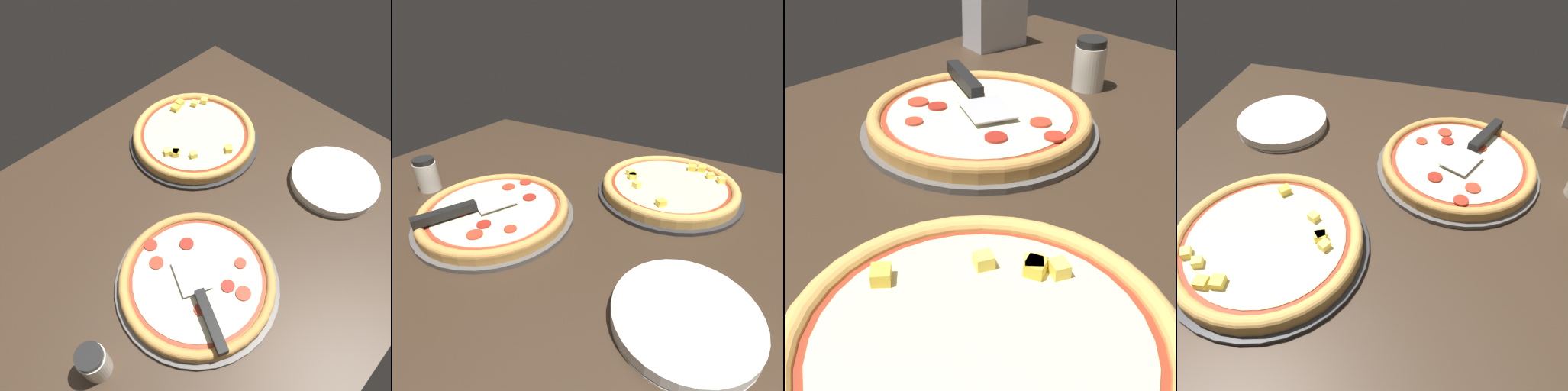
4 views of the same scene
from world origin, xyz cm
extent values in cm
cube|color=#38281C|center=(0.00, 0.00, -1.80)|extent=(133.07, 102.58, 3.60)
cylinder|color=#565451|center=(-8.13, -12.67, 0.50)|extent=(37.81, 37.81, 1.00)
cylinder|color=#C68E47|center=(-8.13, -12.67, 1.89)|extent=(35.54, 35.54, 1.79)
torus|color=#C68E47|center=(-8.13, -12.67, 2.79)|extent=(35.54, 35.54, 2.20)
cylinder|color=#A33823|center=(-8.13, -12.67, 2.86)|extent=(30.89, 30.89, 0.15)
cylinder|color=beige|center=(-8.13, -12.67, 2.99)|extent=(29.14, 29.14, 0.40)
cylinder|color=#B73823|center=(-3.74, -22.53, 3.39)|extent=(3.41, 3.41, 0.40)
cylinder|color=#B73823|center=(1.33, -17.29, 3.39)|extent=(2.74, 2.74, 0.40)
cylinder|color=maroon|center=(-4.86, -18.99, 3.39)|extent=(3.07, 3.07, 0.40)
cylinder|color=#B73823|center=(-12.20, -3.50, 3.39)|extent=(3.33, 3.33, 0.40)
cylinder|color=#AD2D1E|center=(-12.94, -18.37, 3.39)|extent=(2.79, 2.79, 0.40)
cylinder|color=#AD2D1E|center=(-10.10, 0.92, 3.39)|extent=(3.15, 3.15, 0.40)
cylinder|color=maroon|center=(-3.81, -4.86, 3.39)|extent=(3.35, 3.35, 0.40)
cylinder|color=#2D2D30|center=(24.27, 20.64, 0.50)|extent=(38.85, 38.85, 1.00)
cylinder|color=tan|center=(24.27, 20.64, 2.00)|extent=(36.51, 36.51, 2.01)
torus|color=tan|center=(24.27, 20.64, 3.01)|extent=(36.51, 36.51, 2.44)
cylinder|color=maroon|center=(24.27, 20.64, 3.08)|extent=(31.74, 31.74, 0.15)
cylinder|color=beige|center=(24.27, 20.64, 3.21)|extent=(29.94, 29.94, 0.40)
cube|color=#F4D64C|center=(14.29, 17.93, 4.16)|extent=(2.79, 2.78, 1.50)
cube|color=#F9E05B|center=(12.85, 19.97, 4.16)|extent=(2.42, 2.53, 1.50)
cube|color=#F9E05B|center=(33.10, 29.34, 4.16)|extent=(2.36, 2.35, 1.50)
cube|color=yellow|center=(30.03, 32.79, 4.16)|extent=(2.41, 2.28, 1.50)
cube|color=yellow|center=(27.42, 31.98, 4.16)|extent=(2.61, 2.63, 1.50)
cube|color=#F9E05B|center=(36.22, 28.07, 4.16)|extent=(2.51, 2.61, 1.50)
cube|color=yellow|center=(14.38, 18.22, 4.16)|extent=(2.74, 2.63, 1.50)
cube|color=#F9E05B|center=(17.33, 13.91, 4.16)|extent=(2.46, 2.39, 1.50)
cube|color=yellow|center=(25.96, 8.42, 4.16)|extent=(2.92, 2.95, 1.50)
cube|color=#B7B7BC|center=(-8.81, -11.59, 4.01)|extent=(10.11, 11.07, 0.24)
cube|color=black|center=(-13.57, -21.91, 4.89)|extent=(7.77, 13.42, 2.00)
cylinder|color=white|center=(39.45, -18.72, 0.35)|extent=(23.64, 23.64, 0.70)
cylinder|color=white|center=(39.45, -18.72, 1.05)|extent=(23.64, 23.64, 0.70)
cylinder|color=white|center=(39.45, -18.72, 1.75)|extent=(23.64, 23.64, 0.70)
cylinder|color=white|center=(39.45, -18.72, 2.45)|extent=(23.64, 23.64, 0.70)
cylinder|color=silver|center=(-35.25, -11.33, 4.01)|extent=(5.87, 5.87, 8.02)
cylinder|color=black|center=(-35.25, -11.33, 8.72)|extent=(5.40, 5.40, 1.40)
camera|label=1|loc=(-34.49, -38.25, 82.67)|focal=35.00mm
camera|label=2|loc=(42.53, -54.20, 42.52)|focal=28.00mm
camera|label=3|loc=(46.94, 43.53, 39.74)|focal=50.00mm
camera|label=4|loc=(-6.98, 59.60, 59.09)|focal=35.00mm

